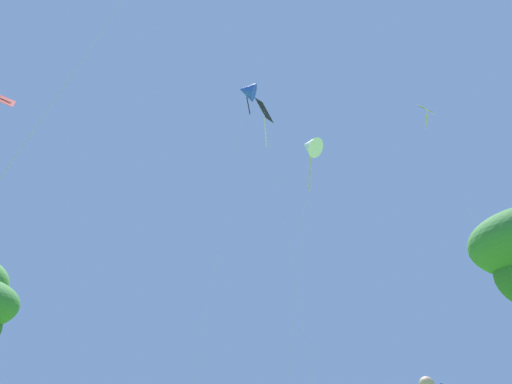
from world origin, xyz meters
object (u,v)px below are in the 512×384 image
at_px(kite_white_distant, 310,146).
at_px(kite_black_large, 265,120).
at_px(kite_blue_delta, 247,91).
at_px(kite_yellow_diamond, 429,119).

xyz_separation_m(kite_white_distant, kite_black_large, (-3.34, 1.83, 3.49)).
height_order(kite_black_large, kite_blue_delta, kite_blue_delta).
bearing_deg(kite_yellow_diamond, kite_white_distant, -151.86).
distance_m(kite_black_large, kite_yellow_diamond, 17.77).
bearing_deg(kite_black_large, kite_yellow_diamond, 17.56).
xyz_separation_m(kite_yellow_diamond, kite_blue_delta, (-18.12, -2.66, 1.02)).
distance_m(kite_black_large, kite_blue_delta, 5.68).
bearing_deg(kite_yellow_diamond, kite_blue_delta, -171.65).
height_order(kite_yellow_diamond, kite_blue_delta, kite_yellow_diamond).
bearing_deg(kite_white_distant, kite_yellow_diamond, 28.14).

